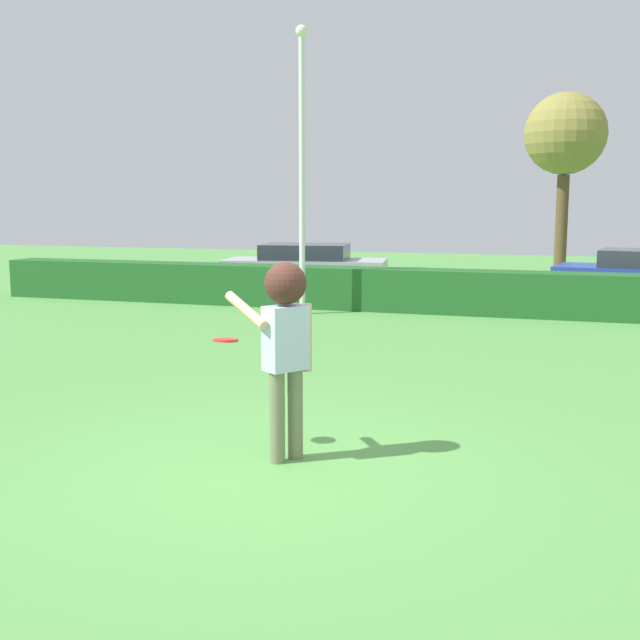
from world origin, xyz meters
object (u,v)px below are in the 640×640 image
bare_elm_tree (565,136)px  parked_car_silver (305,266)px  person (285,332)px  lamppost (302,158)px  frisbee (226,340)px

bare_elm_tree → parked_car_silver: bearing=-145.4°
person → parked_car_silver: 13.69m
lamppost → parked_car_silver: size_ratio=1.32×
parked_car_silver → bare_elm_tree: bare_elm_tree is taller
frisbee → bare_elm_tree: bearing=81.1°
person → lamppost: lamppost is taller
frisbee → parked_car_silver: 13.36m
frisbee → bare_elm_tree: 17.70m
bare_elm_tree → person: bearing=-96.8°
person → lamppost: 9.71m
person → frisbee: 0.68m
bare_elm_tree → lamppost: bearing=-121.1°
person → frisbee: bearing=167.4°
lamppost → parked_car_silver: lamppost is taller
frisbee → lamppost: (-2.31, 8.88, 2.18)m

